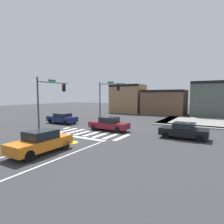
# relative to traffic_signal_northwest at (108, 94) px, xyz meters

# --- Properties ---
(ground_plane) EXTENTS (120.00, 120.00, 0.00)m
(ground_plane) POSITION_rel_traffic_signal_northwest_xyz_m (3.44, -5.01, -4.21)
(ground_plane) COLOR #353538
(crosswalk_near) EXTENTS (8.48, 2.96, 0.01)m
(crosswalk_near) POSITION_rel_traffic_signal_northwest_xyz_m (3.44, -9.51, -4.20)
(crosswalk_near) COLOR silver
(crosswalk_near) RESTS_ON ground_plane
(lane_markings) EXTENTS (6.80, 24.25, 0.01)m
(lane_markings) POSITION_rel_traffic_signal_northwest_xyz_m (4.50, -17.74, -4.20)
(lane_markings) COLOR white
(lane_markings) RESTS_ON ground_plane
(bike_detector_marking) EXTENTS (1.09, 1.09, 0.01)m
(bike_detector_marking) POSITION_rel_traffic_signal_northwest_xyz_m (4.66, -13.31, -4.21)
(bike_detector_marking) COLOR yellow
(bike_detector_marking) RESTS_ON ground_plane
(curb_corner_northeast) EXTENTS (10.00, 10.60, 0.15)m
(curb_corner_northeast) POSITION_rel_traffic_signal_northwest_xyz_m (11.93, 4.41, -4.13)
(curb_corner_northeast) COLOR gray
(curb_corner_northeast) RESTS_ON ground_plane
(storefront_row) EXTENTS (24.13, 6.96, 6.44)m
(storefront_row) POSITION_rel_traffic_signal_northwest_xyz_m (6.07, 14.14, -1.22)
(storefront_row) COLOR #93704C
(storefront_row) RESTS_ON ground_plane
(traffic_signal_northwest) EXTENTS (4.56, 0.32, 6.07)m
(traffic_signal_northwest) POSITION_rel_traffic_signal_northwest_xyz_m (0.00, 0.00, 0.00)
(traffic_signal_northwest) COLOR #383A3D
(traffic_signal_northwest) RESTS_ON ground_plane
(traffic_signal_southwest) EXTENTS (0.32, 4.73, 5.99)m
(traffic_signal_southwest) POSITION_rel_traffic_signal_northwest_xyz_m (-2.30, -9.38, -0.12)
(traffic_signal_southwest) COLOR #383A3D
(traffic_signal_southwest) RESTS_ON ground_plane
(car_navy) EXTENTS (4.33, 1.89, 1.44)m
(car_navy) POSITION_rel_traffic_signal_northwest_xyz_m (-3.79, -6.04, -3.47)
(car_navy) COLOR #141E4C
(car_navy) RESTS_ON ground_plane
(car_orange) EXTENTS (1.78, 4.39, 1.58)m
(car_orange) POSITION_rel_traffic_signal_northwest_xyz_m (4.88, -16.56, -3.42)
(car_orange) COLOR orange
(car_orange) RESTS_ON ground_plane
(car_black) EXTENTS (4.16, 1.76, 1.46)m
(car_black) POSITION_rel_traffic_signal_northwest_xyz_m (12.53, -7.08, -3.48)
(car_black) COLOR black
(car_black) RESTS_ON ground_plane
(car_maroon) EXTENTS (4.52, 1.70, 1.54)m
(car_maroon) POSITION_rel_traffic_signal_northwest_xyz_m (4.66, -7.28, -3.45)
(car_maroon) COLOR maroon
(car_maroon) RESTS_ON ground_plane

